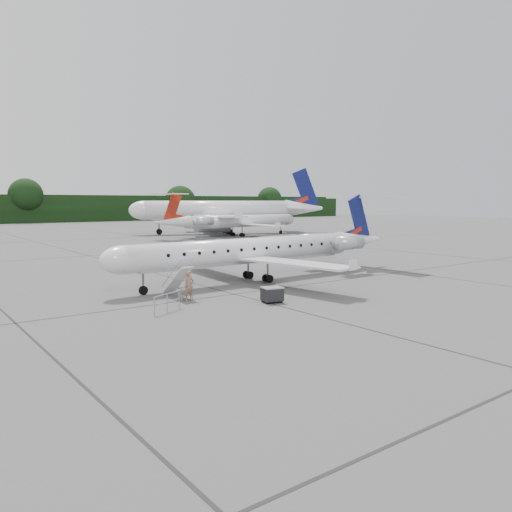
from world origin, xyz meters
TOP-DOWN VIEW (x-y plane):
  - ground at (0.00, 0.00)m, footprint 320.00×320.00m
  - main_regional_jet at (-2.46, 7.66)m, footprint 26.15×19.30m
  - airstair at (-9.70, 5.17)m, footprint 0.95×2.53m
  - passenger at (-9.64, 3.77)m, footprint 0.70×0.50m
  - safety_railing at (-12.07, 1.83)m, footprint 2.00×1.06m
  - baggage_cart at (-5.90, 0.45)m, footprint 1.32×1.16m
  - bg_narrowbody at (25.78, 56.80)m, footprint 40.94×35.61m
  - bg_regional_right at (25.87, 48.99)m, footprint 29.39×22.15m

SIDE VIEW (x-z plane):
  - ground at x=0.00m, z-range 0.00..0.00m
  - baggage_cart at x=-5.90m, z-range 0.00..0.99m
  - safety_railing at x=-12.07m, z-range 0.00..1.00m
  - passenger at x=-9.64m, z-range 0.00..1.83m
  - airstair at x=-9.70m, z-range 0.00..2.05m
  - main_regional_jet at x=-2.46m, z-range 0.00..6.53m
  - bg_regional_right at x=25.87m, z-range 0.00..7.34m
  - bg_narrowbody at x=25.78m, z-range 0.00..12.29m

